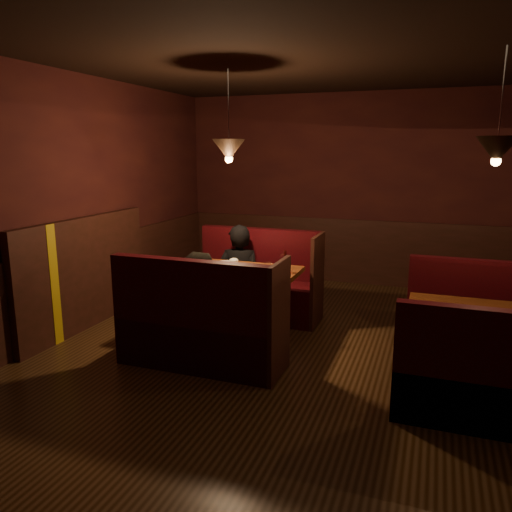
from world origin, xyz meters
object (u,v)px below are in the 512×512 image
(main_bench_far, at_px, (258,289))
(diner_a, at_px, (239,257))
(main_bench_near, at_px, (200,333))
(second_bench_far, at_px, (475,325))
(second_bench_near, at_px, (488,388))
(second_table, at_px, (479,330))
(main_table, at_px, (232,285))
(diner_b, at_px, (203,291))

(main_bench_far, bearing_deg, diner_a, -149.91)
(main_bench_near, relative_size, second_bench_far, 1.18)
(second_bench_near, bearing_deg, second_table, 92.20)
(main_bench_far, distance_m, main_bench_near, 1.65)
(main_table, relative_size, second_bench_near, 1.08)
(diner_a, relative_size, diner_b, 1.05)
(main_bench_far, bearing_deg, second_table, -24.74)
(main_bench_near, distance_m, diner_b, 0.40)
(main_table, bearing_deg, diner_a, 105.19)
(main_bench_far, distance_m, second_table, 2.71)
(main_table, height_order, second_bench_far, main_table)
(main_bench_far, distance_m, diner_a, 0.48)
(main_table, height_order, main_bench_near, main_bench_near)
(main_table, height_order, main_bench_far, main_bench_far)
(second_table, distance_m, diner_a, 2.87)
(main_table, xyz_separation_m, diner_b, (-0.01, -0.70, 0.12))
(second_bench_near, relative_size, diner_a, 0.89)
(second_table, bearing_deg, main_bench_far, 155.26)
(diner_a, bearing_deg, main_bench_near, 85.43)
(second_bench_near, xyz_separation_m, diner_b, (-2.51, 0.34, 0.42))
(main_table, height_order, second_bench_near, main_table)
(second_bench_near, relative_size, diner_b, 0.93)
(diner_a, bearing_deg, second_table, 146.89)
(main_bench_near, bearing_deg, diner_a, 97.75)
(main_bench_near, xyz_separation_m, second_table, (2.46, 0.51, 0.16))
(main_bench_far, relative_size, second_bench_far, 1.18)
(second_bench_near, height_order, diner_a, diner_a)
(second_bench_near, distance_m, diner_a, 3.24)
(diner_a, xyz_separation_m, diner_b, (0.18, -1.40, -0.03))
(main_bench_far, bearing_deg, diner_b, -90.89)
(second_bench_far, bearing_deg, diner_b, -156.03)
(main_bench_near, relative_size, diner_a, 1.05)
(main_bench_near, height_order, diner_a, diner_a)
(main_bench_far, bearing_deg, main_table, -91.20)
(main_table, xyz_separation_m, second_bench_far, (2.51, 0.42, -0.29))
(main_table, distance_m, second_table, 2.50)
(main_table, relative_size, diner_b, 1.00)
(second_bench_near, height_order, diner_b, diner_b)
(main_table, distance_m, diner_b, 0.71)
(main_bench_far, relative_size, second_bench_near, 1.18)
(second_table, height_order, diner_b, diner_b)
(second_table, distance_m, diner_b, 2.52)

